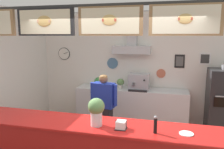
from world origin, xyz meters
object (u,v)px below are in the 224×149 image
at_px(potted_basil, 120,83).
at_px(pepper_grinder, 155,125).
at_px(potted_sage, 99,82).
at_px(espresso_machine, 139,82).
at_px(basil_vase, 96,111).
at_px(shop_worker, 104,108).
at_px(condiment_plate, 186,134).
at_px(pizza_oven, 222,104).
at_px(napkin_holder, 121,125).

height_order(potted_basil, pepper_grinder, pepper_grinder).
bearing_deg(potted_sage, espresso_machine, -0.61).
xyz_separation_m(espresso_machine, basil_vase, (-0.24, -2.62, 0.10)).
bearing_deg(shop_worker, potted_basil, -83.51).
height_order(condiment_plate, basil_vase, basil_vase).
relative_size(shop_worker, condiment_plate, 8.19).
bearing_deg(condiment_plate, espresso_machine, 110.16).
relative_size(shop_worker, potted_sage, 5.73).
bearing_deg(pepper_grinder, pizza_oven, 62.36).
bearing_deg(shop_worker, pizza_oven, -146.88).
bearing_deg(condiment_plate, pepper_grinder, -170.24).
bearing_deg(basil_vase, potted_sage, 106.93).
bearing_deg(pepper_grinder, condiment_plate, 9.76).
xyz_separation_m(potted_sage, napkin_holder, (1.16, -2.66, -0.01)).
height_order(pepper_grinder, napkin_holder, pepper_grinder).
relative_size(espresso_machine, napkin_holder, 3.10).
bearing_deg(napkin_holder, pepper_grinder, -3.44).
bearing_deg(potted_sage, potted_basil, 0.48).
height_order(pepper_grinder, basil_vase, basil_vase).
relative_size(pizza_oven, potted_basil, 6.68).
xyz_separation_m(shop_worker, potted_sage, (-0.48, 1.18, 0.29)).
relative_size(shop_worker, espresso_machine, 3.00).
distance_m(potted_sage, basil_vase, 2.76).
bearing_deg(potted_sage, basil_vase, -73.07).
bearing_deg(shop_worker, pepper_grinder, 138.22).
distance_m(pizza_oven, potted_basil, 2.37).
relative_size(shop_worker, napkin_holder, 9.27).
height_order(espresso_machine, pepper_grinder, espresso_machine).
height_order(espresso_machine, potted_basil, espresso_machine).
bearing_deg(pizza_oven, pepper_grinder, -117.64).
height_order(potted_basil, basil_vase, basil_vase).
xyz_separation_m(condiment_plate, basil_vase, (-1.20, -0.01, 0.20)).
bearing_deg(napkin_holder, shop_worker, 114.74).
xyz_separation_m(potted_basil, napkin_holder, (0.58, -2.66, -0.01)).
xyz_separation_m(pizza_oven, shop_worker, (-2.44, -0.99, 0.01)).
relative_size(potted_sage, pepper_grinder, 1.11).
xyz_separation_m(condiment_plate, napkin_holder, (-0.85, -0.04, 0.04)).
bearing_deg(basil_vase, espresso_machine, 84.70).
bearing_deg(napkin_holder, basil_vase, 175.81).
bearing_deg(espresso_machine, basil_vase, -95.30).
distance_m(shop_worker, condiment_plate, 2.11).
relative_size(shop_worker, basil_vase, 3.77).
relative_size(pizza_oven, pepper_grinder, 7.00).
bearing_deg(condiment_plate, pizza_oven, 69.31).
bearing_deg(potted_sage, pizza_oven, -3.83).
relative_size(potted_sage, napkin_holder, 1.62).
bearing_deg(shop_worker, potted_sage, -56.93).
height_order(shop_worker, basil_vase, shop_worker).
relative_size(pizza_oven, potted_sage, 6.33).
bearing_deg(pepper_grinder, potted_sage, 120.98).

